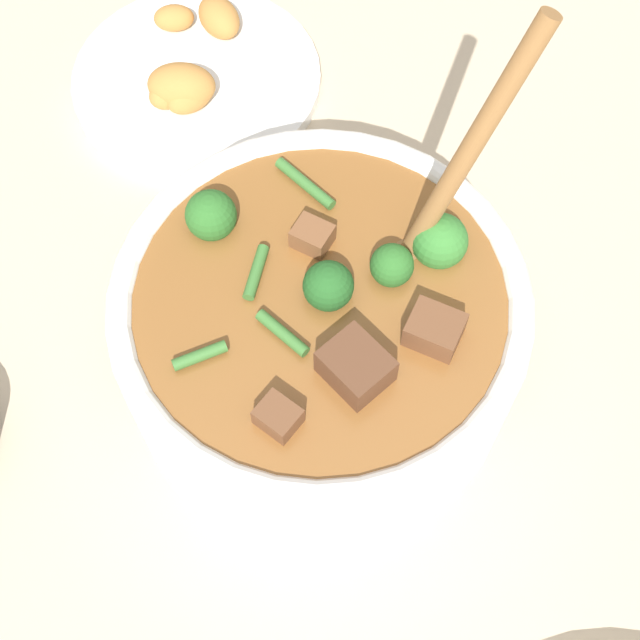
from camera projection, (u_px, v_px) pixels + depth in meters
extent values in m
plane|color=#C6B293|center=(320.00, 362.00, 0.59)|extent=(4.00, 4.00, 0.00)
cylinder|color=white|center=(320.00, 333.00, 0.56)|extent=(0.25, 0.25, 0.09)
torus|color=white|center=(320.00, 299.00, 0.52)|extent=(0.25, 0.25, 0.02)
cylinder|color=brown|center=(320.00, 321.00, 0.54)|extent=(0.23, 0.23, 0.06)
sphere|color=#235B23|center=(328.00, 286.00, 0.51)|extent=(0.03, 0.03, 0.03)
cylinder|color=#6B9956|center=(328.00, 304.00, 0.53)|extent=(0.01, 0.01, 0.01)
sphere|color=#2D6B28|center=(211.00, 215.00, 0.53)|extent=(0.03, 0.03, 0.03)
cylinder|color=#6B9956|center=(215.00, 236.00, 0.55)|extent=(0.01, 0.01, 0.01)
sphere|color=#2D6B28|center=(389.00, 259.00, 0.52)|extent=(0.03, 0.03, 0.03)
cylinder|color=#6B9956|center=(387.00, 276.00, 0.54)|extent=(0.01, 0.01, 0.01)
sphere|color=#387F33|center=(440.00, 241.00, 0.53)|extent=(0.03, 0.03, 0.03)
cylinder|color=#6B9956|center=(435.00, 263.00, 0.55)|extent=(0.01, 0.01, 0.02)
cube|color=brown|center=(278.00, 417.00, 0.48)|extent=(0.03, 0.03, 0.02)
cube|color=brown|center=(312.00, 237.00, 0.53)|extent=(0.03, 0.03, 0.02)
cube|color=brown|center=(434.00, 332.00, 0.50)|extent=(0.04, 0.04, 0.02)
cube|color=brown|center=(363.00, 366.00, 0.49)|extent=(0.04, 0.04, 0.03)
cylinder|color=#3D7533|center=(200.00, 356.00, 0.49)|extent=(0.03, 0.01, 0.01)
cylinder|color=#3D7533|center=(256.00, 272.00, 0.52)|extent=(0.03, 0.03, 0.01)
cylinder|color=#3D7533|center=(282.00, 333.00, 0.50)|extent=(0.02, 0.04, 0.01)
cylinder|color=#3D7533|center=(305.00, 183.00, 0.55)|extent=(0.02, 0.05, 0.01)
ellipsoid|color=olive|center=(407.00, 254.00, 0.54)|extent=(0.04, 0.03, 0.01)
cylinder|color=olive|center=(470.00, 149.00, 0.48)|extent=(0.08, 0.03, 0.16)
cylinder|color=white|center=(203.00, 78.00, 0.70)|extent=(0.20, 0.20, 0.01)
ellipsoid|color=#BC7F3D|center=(219.00, 17.00, 0.71)|extent=(0.04, 0.05, 0.03)
ellipsoid|color=#BC7F3D|center=(190.00, 96.00, 0.67)|extent=(0.04, 0.04, 0.02)
ellipsoid|color=#BC7F3D|center=(172.00, 19.00, 0.71)|extent=(0.04, 0.03, 0.02)
ellipsoid|color=#BC7F3D|center=(172.00, 91.00, 0.67)|extent=(0.04, 0.03, 0.02)
ellipsoid|color=#BC7F3D|center=(182.00, 85.00, 0.67)|extent=(0.06, 0.05, 0.03)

